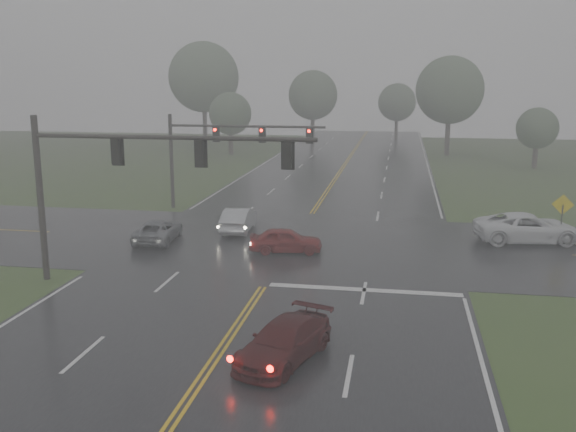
% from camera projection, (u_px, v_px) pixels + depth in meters
% --- Properties ---
extents(main_road, '(18.00, 160.00, 0.02)m').
position_uv_depth(main_road, '(286.00, 252.00, 34.45)').
color(main_road, black).
rests_on(main_road, ground).
extents(cross_street, '(120.00, 14.00, 0.02)m').
position_uv_depth(cross_street, '(293.00, 243.00, 36.38)').
color(cross_street, black).
rests_on(cross_street, ground).
extents(stop_bar, '(8.50, 0.50, 0.01)m').
position_uv_depth(stop_bar, '(364.00, 290.00, 28.30)').
color(stop_bar, silver).
rests_on(stop_bar, ground).
extents(sedan_maroon, '(3.18, 4.87, 1.31)m').
position_uv_depth(sedan_maroon, '(284.00, 360.00, 21.30)').
color(sedan_maroon, '#3D0B0C').
rests_on(sedan_maroon, ground).
extents(sedan_red, '(4.08, 2.14, 1.32)m').
position_uv_depth(sedan_red, '(286.00, 252.00, 34.43)').
color(sedan_red, maroon).
rests_on(sedan_red, ground).
extents(sedan_silver, '(1.77, 4.48, 1.45)m').
position_uv_depth(sedan_silver, '(239.00, 231.00, 39.16)').
color(sedan_silver, '#A9ACB0').
rests_on(sedan_silver, ground).
extents(car_grey, '(2.37, 4.55, 1.22)m').
position_uv_depth(car_grey, '(159.00, 241.00, 36.73)').
color(car_grey, slate).
rests_on(car_grey, ground).
extents(pickup_white, '(6.28, 3.64, 1.65)m').
position_uv_depth(pickup_white, '(527.00, 242.00, 36.57)').
color(pickup_white, white).
rests_on(pickup_white, ground).
extents(signal_gantry_near, '(12.82, 0.33, 7.58)m').
position_uv_depth(signal_gantry_near, '(119.00, 168.00, 28.15)').
color(signal_gantry_near, black).
rests_on(signal_gantry_near, ground).
extents(signal_gantry_far, '(11.13, 0.34, 6.69)m').
position_uv_depth(signal_gantry_far, '(217.00, 144.00, 44.79)').
color(signal_gantry_far, black).
rests_on(signal_gantry_far, ground).
extents(sign_diamond_east, '(1.16, 0.27, 2.82)m').
position_uv_depth(sign_diamond_east, '(562.00, 210.00, 35.96)').
color(sign_diamond_east, black).
rests_on(sign_diamond_east, ground).
extents(tree_nw_a, '(5.10, 5.10, 7.49)m').
position_uv_depth(tree_nw_a, '(230.00, 114.00, 76.99)').
color(tree_nw_a, '#2E261E').
rests_on(tree_nw_a, ground).
extents(tree_ne_a, '(7.98, 7.98, 11.72)m').
position_uv_depth(tree_ne_a, '(450.00, 90.00, 75.67)').
color(tree_ne_a, '#2E261E').
rests_on(tree_ne_a, ground).
extents(tree_n_mid, '(6.96, 6.96, 10.22)m').
position_uv_depth(tree_n_mid, '(313.00, 95.00, 90.52)').
color(tree_n_mid, '#2E261E').
rests_on(tree_n_mid, ground).
extents(tree_e_near, '(4.23, 4.23, 6.22)m').
position_uv_depth(tree_e_near, '(537.00, 128.00, 65.61)').
color(tree_e_near, '#2E261E').
rests_on(tree_e_near, ground).
extents(tree_nw_b, '(9.53, 9.53, 13.99)m').
position_uv_depth(tree_nw_b, '(204.00, 77.00, 86.93)').
color(tree_nw_b, '#2E261E').
rests_on(tree_nw_b, ground).
extents(tree_n_far, '(5.68, 5.68, 8.34)m').
position_uv_depth(tree_n_far, '(397.00, 102.00, 96.80)').
color(tree_n_far, '#2E261E').
rests_on(tree_n_far, ground).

